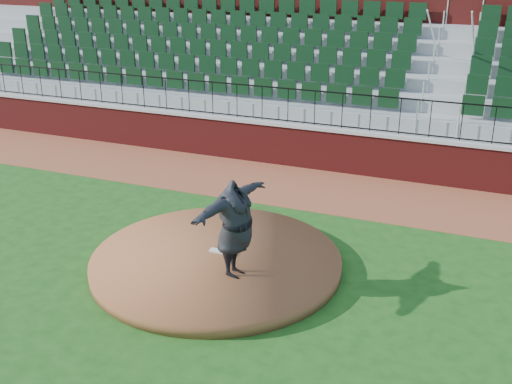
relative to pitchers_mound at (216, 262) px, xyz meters
The scene contains 10 objects.
ground 0.56m from the pitchers_mound, 40.05° to the right, with size 90.00×90.00×0.00m, color #1B4B15.
warning_track 5.07m from the pitchers_mound, 85.31° to the left, with size 34.00×3.20×0.01m, color brown.
field_wall 6.68m from the pitchers_mound, 86.43° to the left, with size 34.00×0.35×1.20m, color maroon.
wall_cap 6.76m from the pitchers_mound, 86.43° to the left, with size 34.00×0.45×0.10m, color #B7B7B7.
wall_railing 6.87m from the pitchers_mound, 86.43° to the left, with size 34.00×0.05×1.00m, color black, non-canonical shape.
seating_stands 9.63m from the pitchers_mound, 87.47° to the left, with size 34.00×5.10×4.60m, color gray, non-canonical shape.
concourse_wall 12.46m from the pitchers_mound, 88.05° to the left, with size 34.00×0.50×5.50m, color maroon.
pitchers_mound is the anchor object (origin of this frame).
pitching_rubber 0.25m from the pitchers_mound, 72.22° to the left, with size 0.58×0.14×0.04m, color white.
pitcher 1.40m from the pitchers_mound, 39.20° to the right, with size 2.39×0.65×1.94m, color black.
Camera 1 is at (4.62, -9.97, 6.21)m, focal length 44.15 mm.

